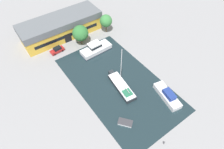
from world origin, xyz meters
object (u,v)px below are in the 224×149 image
(quay_tree_by_water, at_px, (106,21))
(motor_cruiser, at_px, (96,48))
(parked_car, at_px, (57,50))
(quay_tree_near_building, at_px, (80,33))
(sailboat_moored, at_px, (121,86))
(small_dinghy, at_px, (125,123))
(warehouse_building, at_px, (61,27))
(cabin_boat, at_px, (167,95))

(quay_tree_by_water, relative_size, motor_cruiser, 0.66)
(quay_tree_by_water, relative_size, parked_car, 1.46)
(motor_cruiser, bearing_deg, parked_car, 54.00)
(quay_tree_near_building, distance_m, sailboat_moored, 22.49)
(small_dinghy, bearing_deg, warehouse_building, -133.44)
(motor_cruiser, xyz_separation_m, small_dinghy, (-8.17, -25.26, -0.89))
(warehouse_building, distance_m, quay_tree_by_water, 15.22)
(small_dinghy, relative_size, cabin_boat, 0.41)
(quay_tree_by_water, distance_m, parked_car, 18.90)
(quay_tree_near_building, height_order, small_dinghy, quay_tree_near_building)
(sailboat_moored, distance_m, small_dinghy, 10.66)
(small_dinghy, bearing_deg, quay_tree_near_building, -140.01)
(quay_tree_by_water, xyz_separation_m, motor_cruiser, (-8.54, -6.44, -3.31))
(warehouse_building, height_order, motor_cruiser, warehouse_building)
(sailboat_moored, bearing_deg, quay_tree_by_water, 71.58)
(sailboat_moored, xyz_separation_m, small_dinghy, (-5.79, -8.95, -0.30))
(warehouse_building, bearing_deg, cabin_boat, -75.37)
(warehouse_building, relative_size, motor_cruiser, 2.72)
(sailboat_moored, height_order, cabin_boat, sailboat_moored)
(warehouse_building, height_order, quay_tree_near_building, quay_tree_near_building)
(quay_tree_near_building, height_order, quay_tree_by_water, quay_tree_near_building)
(parked_car, bearing_deg, motor_cruiser, -129.83)
(parked_car, bearing_deg, sailboat_moored, -166.94)
(warehouse_building, relative_size, sailboat_moored, 2.06)
(parked_car, distance_m, cabin_boat, 36.15)
(small_dinghy, distance_m, cabin_boat, 13.39)
(motor_cruiser, xyz_separation_m, cabin_boat, (5.20, -25.87, -0.29))
(warehouse_building, height_order, cabin_boat, warehouse_building)
(warehouse_building, bearing_deg, small_dinghy, -94.37)
(sailboat_moored, xyz_separation_m, motor_cruiser, (2.38, 16.31, 0.59))
(quay_tree_by_water, bearing_deg, sailboat_moored, -115.63)
(parked_car, distance_m, sailboat_moored, 24.46)
(quay_tree_near_building, relative_size, parked_car, 1.51)
(parked_car, xyz_separation_m, cabin_boat, (15.19, -32.80, 0.05))
(warehouse_building, relative_size, cabin_boat, 2.96)
(parked_car, height_order, small_dinghy, parked_car)
(quay_tree_near_building, distance_m, parked_car, 9.03)
(parked_car, relative_size, cabin_boat, 0.49)
(sailboat_moored, relative_size, cabin_boat, 1.44)
(quay_tree_near_building, bearing_deg, warehouse_building, 109.73)
(quay_tree_by_water, distance_m, small_dinghy, 36.08)
(quay_tree_by_water, bearing_deg, warehouse_building, 150.16)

